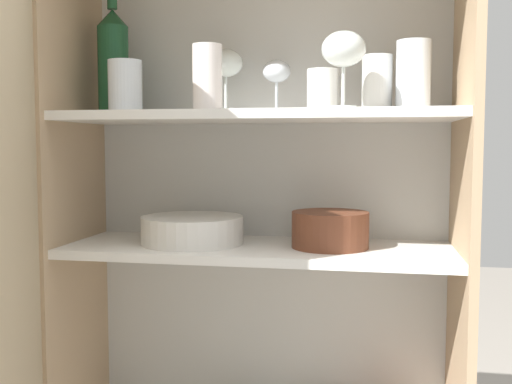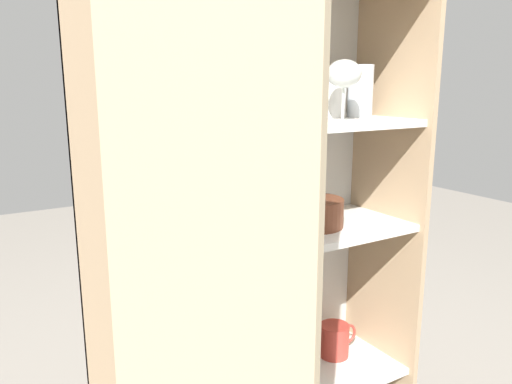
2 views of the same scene
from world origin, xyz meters
name	(u,v)px [view 2 (image 2 of 2)]	position (x,y,z in m)	size (l,w,h in m)	color
cupboard_back_panel	(237,243)	(0.00, 0.30, 0.72)	(0.90, 0.02, 1.43)	silver
cupboard_side_left	(99,294)	(-0.44, 0.15, 0.72)	(0.02, 0.33, 1.43)	tan
cupboard_side_right	(383,233)	(0.44, 0.15, 0.72)	(0.02, 0.33, 1.43)	tan
shelf_board_middle	(265,239)	(0.00, 0.15, 0.77)	(0.86, 0.29, 0.02)	white
shelf_board_upper	(265,126)	(0.00, 0.15, 1.07)	(0.86, 0.29, 0.02)	white
cupboard_door	(201,362)	(-0.36, -0.22, 0.72)	(0.18, 0.42, 1.43)	tan
tumbler_glass_0	(253,97)	(-0.09, 0.06, 1.15)	(0.06, 0.06, 0.14)	silver
tumbler_glass_1	(309,103)	(0.14, 0.15, 1.12)	(0.07, 0.07, 0.09)	white
tumbler_glass_2	(155,102)	(-0.30, 0.12, 1.14)	(0.08, 0.08, 0.12)	white
tumbler_glass_3	(334,96)	(0.26, 0.19, 1.14)	(0.07, 0.07, 0.12)	white
tumbler_glass_4	(360,91)	(0.33, 0.16, 1.15)	(0.07, 0.07, 0.15)	white
wine_glass_0	(260,86)	(0.03, 0.22, 1.17)	(0.07, 0.07, 0.12)	white
wine_glass_1	(344,75)	(0.19, 0.07, 1.19)	(0.09, 0.09, 0.16)	white
wine_glass_2	(217,77)	(-0.09, 0.23, 1.19)	(0.08, 0.08, 0.15)	white
wine_bottle	(117,70)	(-0.36, 0.19, 1.20)	(0.07, 0.07, 0.29)	#194728
plate_stack_white	(214,233)	(-0.15, 0.14, 0.81)	(0.23, 0.23, 0.06)	silver
mixing_bowl_large	(313,211)	(0.16, 0.15, 0.82)	(0.17, 0.17, 0.08)	brown
coffee_mug_primary	(335,340)	(0.29, 0.18, 0.38)	(0.14, 0.09, 0.10)	#BC3D33
coffee_mug_extra_1	(238,380)	(-0.08, 0.16, 0.37)	(0.11, 0.08, 0.08)	white
storage_jar	(290,354)	(0.13, 0.21, 0.36)	(0.08, 0.08, 0.07)	#99704C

